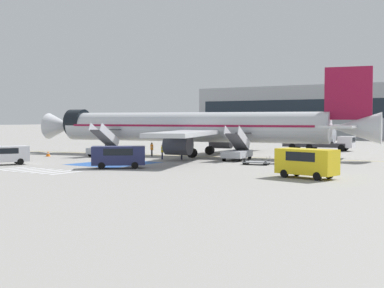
# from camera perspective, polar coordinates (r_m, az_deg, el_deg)

# --- Properties ---
(ground_plane) EXTENTS (600.00, 600.00, 0.00)m
(ground_plane) POSITION_cam_1_polar(r_m,az_deg,el_deg) (65.11, 0.56, -1.29)
(ground_plane) COLOR gray
(apron_leadline_yellow) EXTENTS (76.34, 15.34, 0.01)m
(apron_leadline_yellow) POSITION_cam_1_polar(r_m,az_deg,el_deg) (65.46, -0.34, -1.27)
(apron_leadline_yellow) COLOR gold
(apron_leadline_yellow) RESTS_ON ground_plane
(apron_stand_patch_blue) EXTENTS (6.66, 8.01, 0.01)m
(apron_stand_patch_blue) POSITION_cam_1_polar(r_m,az_deg,el_deg) (54.87, -8.26, -2.07)
(apron_stand_patch_blue) COLOR #2856A8
(apron_stand_patch_blue) RESTS_ON ground_plane
(apron_walkway_bar_0) EXTENTS (0.44, 3.60, 0.01)m
(apron_walkway_bar_0) POSITION_cam_1_polar(r_m,az_deg,el_deg) (51.63, -18.73, -2.48)
(apron_walkway_bar_0) COLOR silver
(apron_walkway_bar_0) RESTS_ON ground_plane
(apron_walkway_bar_1) EXTENTS (0.44, 3.60, 0.01)m
(apron_walkway_bar_1) POSITION_cam_1_polar(r_m,az_deg,el_deg) (50.68, -17.90, -2.56)
(apron_walkway_bar_1) COLOR silver
(apron_walkway_bar_1) RESTS_ON ground_plane
(apron_walkway_bar_2) EXTENTS (0.44, 3.60, 0.01)m
(apron_walkway_bar_2) POSITION_cam_1_polar(r_m,az_deg,el_deg) (49.75, -17.05, -2.65)
(apron_walkway_bar_2) COLOR silver
(apron_walkway_bar_2) RESTS_ON ground_plane
(apron_walkway_bar_3) EXTENTS (0.44, 3.60, 0.01)m
(apron_walkway_bar_3) POSITION_cam_1_polar(r_m,az_deg,el_deg) (48.83, -16.16, -2.74)
(apron_walkway_bar_3) COLOR silver
(apron_walkway_bar_3) RESTS_ON ground_plane
(apron_walkway_bar_4) EXTENTS (0.44, 3.60, 0.01)m
(apron_walkway_bar_4) POSITION_cam_1_polar(r_m,az_deg,el_deg) (47.92, -15.23, -2.83)
(apron_walkway_bar_4) COLOR silver
(apron_walkway_bar_4) RESTS_ON ground_plane
(apron_walkway_bar_5) EXTENTS (0.44, 3.60, 0.01)m
(apron_walkway_bar_5) POSITION_cam_1_polar(r_m,az_deg,el_deg) (47.02, -14.27, -2.92)
(apron_walkway_bar_5) COLOR silver
(apron_walkway_bar_5) RESTS_ON ground_plane
(apron_walkway_bar_6) EXTENTS (0.44, 3.60, 0.01)m
(apron_walkway_bar_6) POSITION_cam_1_polar(r_m,az_deg,el_deg) (46.14, -13.27, -3.01)
(apron_walkway_bar_6) COLOR silver
(apron_walkway_bar_6) RESTS_ON ground_plane
(airliner) EXTENTS (42.97, 33.69, 10.18)m
(airliner) POSITION_cam_1_polar(r_m,az_deg,el_deg) (65.05, 0.21, 1.79)
(airliner) COLOR silver
(airliner) RESTS_ON ground_plane
(boarding_stairs_forward) EXTENTS (3.09, 5.50, 4.08)m
(boarding_stairs_forward) POSITION_cam_1_polar(r_m,az_deg,el_deg) (65.82, -9.30, -0.41)
(boarding_stairs_forward) COLOR #ADB2BA
(boarding_stairs_forward) RESTS_ON ground_plane
(boarding_stairs_aft) EXTENTS (3.09, 5.50, 3.83)m
(boarding_stairs_aft) POSITION_cam_1_polar(r_m,az_deg,el_deg) (58.69, 4.86, -0.79)
(boarding_stairs_aft) COLOR #ADB2BA
(boarding_stairs_aft) RESTS_ON ground_plane
(fuel_tanker) EXTENTS (10.16, 3.34, 3.59)m
(fuel_tanker) POSITION_cam_1_polar(r_m,az_deg,el_deg) (78.92, 13.22, 0.66)
(fuel_tanker) COLOR #38383D
(fuel_tanker) RESTS_ON ground_plane
(service_van_0) EXTENTS (3.71, 5.04, 1.84)m
(service_van_0) POSITION_cam_1_polar(r_m,az_deg,el_deg) (55.72, -19.50, -0.97)
(service_van_0) COLOR silver
(service_van_0) RESTS_ON ground_plane
(service_van_1) EXTENTS (4.94, 4.55, 2.03)m
(service_van_1) POSITION_cam_1_polar(r_m,az_deg,el_deg) (49.48, -7.85, -1.17)
(service_van_1) COLOR #1E234C
(service_van_1) RESTS_ON ground_plane
(service_van_2) EXTENTS (4.87, 2.65, 2.24)m
(service_van_2) POSITION_cam_1_polar(r_m,az_deg,el_deg) (41.74, 12.14, -1.76)
(service_van_2) COLOR yellow
(service_van_2) RESTS_ON ground_plane
(baggage_cart) EXTENTS (2.88, 2.06, 0.87)m
(baggage_cart) POSITION_cam_1_polar(r_m,az_deg,el_deg) (53.28, 6.89, -1.93)
(baggage_cart) COLOR gray
(baggage_cart) RESTS_ON ground_plane
(ground_crew_0) EXTENTS (0.49, 0.42, 1.69)m
(ground_crew_0) POSITION_cam_1_polar(r_m,az_deg,el_deg) (64.45, -4.31, -0.47)
(ground_crew_0) COLOR #2D2D33
(ground_crew_0) RESTS_ON ground_plane
(ground_crew_1) EXTENTS (0.48, 0.43, 1.74)m
(ground_crew_1) POSITION_cam_1_polar(r_m,az_deg,el_deg) (59.25, -1.11, -0.72)
(ground_crew_1) COLOR #191E38
(ground_crew_1) RESTS_ON ground_plane
(ground_crew_2) EXTENTS (0.46, 0.47, 1.63)m
(ground_crew_2) POSITION_cam_1_polar(r_m,az_deg,el_deg) (59.95, -3.20, -0.75)
(ground_crew_2) COLOR #191E38
(ground_crew_2) RESTS_ON ground_plane
(traffic_cone_0) EXTENTS (0.58, 0.58, 0.65)m
(traffic_cone_0) POSITION_cam_1_polar(r_m,az_deg,el_deg) (66.72, -15.10, -1.01)
(traffic_cone_0) COLOR orange
(traffic_cone_0) RESTS_ON ground_plane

